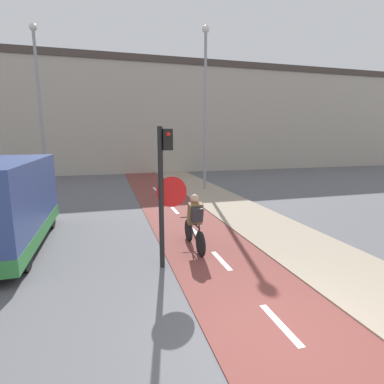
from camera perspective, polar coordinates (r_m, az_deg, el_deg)
name	(u,v)px	position (r m, az deg, el deg)	size (l,w,h in m)	color
ground_plane	(300,347)	(4.92, 19.87, -26.02)	(120.00, 120.00, 0.00)	#5B5B60
bike_lane	(300,346)	(4.92, 19.82, -25.88)	(2.40, 60.00, 0.02)	brown
building_row_background	(135,118)	(26.21, -10.72, 13.77)	(60.00, 5.20, 8.80)	#B2A899
traffic_light_pole	(165,182)	(6.42, -5.21, 1.85)	(0.67, 0.25, 3.09)	black
street_lamp_far	(39,95)	(17.37, -27.13, 16.13)	(0.36, 0.36, 8.19)	gray
street_lamp_sidewalk	(205,95)	(16.28, 2.55, 17.90)	(0.36, 0.36, 8.31)	gray
cyclist_near	(195,223)	(7.71, 0.55, -5.88)	(0.46, 1.73, 1.44)	black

